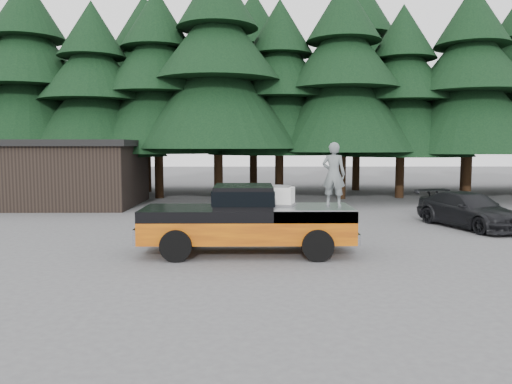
{
  "coord_description": "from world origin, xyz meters",
  "views": [
    {
      "loc": [
        0.78,
        -13.4,
        3.0
      ],
      "look_at": [
        0.94,
        0.0,
        1.77
      ],
      "focal_mm": 35.0,
      "sensor_mm": 36.0,
      "label": 1
    }
  ],
  "objects_px": {
    "man_on_bed": "(334,174)",
    "pickup_truck": "(247,230)",
    "air_compressor": "(280,197)",
    "parked_car": "(469,210)",
    "utility_building": "(58,173)"
  },
  "relations": [
    {
      "from": "parked_car",
      "to": "utility_building",
      "type": "height_order",
      "value": "utility_building"
    },
    {
      "from": "man_on_bed",
      "to": "pickup_truck",
      "type": "bearing_deg",
      "value": 21.91
    },
    {
      "from": "pickup_truck",
      "to": "man_on_bed",
      "type": "relative_size",
      "value": 3.36
    },
    {
      "from": "air_compressor",
      "to": "pickup_truck",
      "type": "bearing_deg",
      "value": -153.36
    },
    {
      "from": "pickup_truck",
      "to": "air_compressor",
      "type": "bearing_deg",
      "value": 10.54
    },
    {
      "from": "air_compressor",
      "to": "parked_car",
      "type": "bearing_deg",
      "value": 46.24
    },
    {
      "from": "pickup_truck",
      "to": "air_compressor",
      "type": "height_order",
      "value": "air_compressor"
    },
    {
      "from": "parked_car",
      "to": "utility_building",
      "type": "distance_m",
      "value": 19.3
    },
    {
      "from": "pickup_truck",
      "to": "parked_car",
      "type": "xyz_separation_m",
      "value": [
        8.18,
        4.38,
        -0.01
      ]
    },
    {
      "from": "air_compressor",
      "to": "man_on_bed",
      "type": "height_order",
      "value": "man_on_bed"
    },
    {
      "from": "man_on_bed",
      "to": "utility_building",
      "type": "height_order",
      "value": "utility_building"
    },
    {
      "from": "man_on_bed",
      "to": "parked_car",
      "type": "distance_m",
      "value": 7.4
    },
    {
      "from": "pickup_truck",
      "to": "utility_building",
      "type": "bearing_deg",
      "value": 129.88
    },
    {
      "from": "air_compressor",
      "to": "man_on_bed",
      "type": "relative_size",
      "value": 0.41
    },
    {
      "from": "pickup_truck",
      "to": "utility_building",
      "type": "height_order",
      "value": "utility_building"
    }
  ]
}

